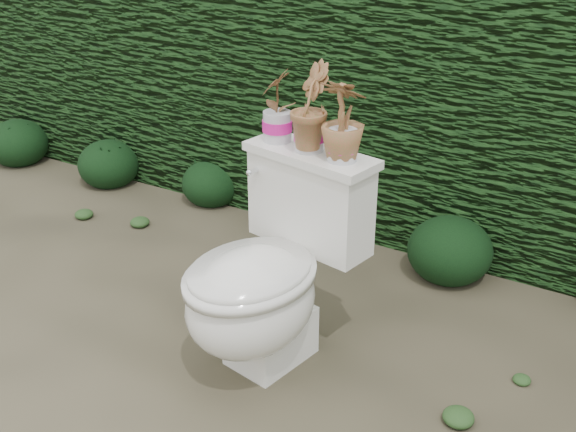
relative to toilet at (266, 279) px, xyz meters
The scene contains 11 objects.
ground 0.36m from the toilet, 84.09° to the right, with size 60.00×60.00×0.00m, color brown.
hedge 1.61m from the toilet, 89.82° to the left, with size 8.00×1.00×1.60m, color #1C4216.
toilet is the anchor object (origin of this frame).
potted_plant_left 0.62m from the toilet, 113.12° to the left, with size 0.14×0.09×0.26m, color #2F7324.
potted_plant_center 0.62m from the toilet, 81.40° to the left, with size 0.17×0.13×0.30m, color #2F7324.
potted_plant_right 0.62m from the toilet, 49.43° to the left, with size 0.15×0.15×0.27m, color #2F7324.
liriope_clump_0 2.61m from the toilet, 159.11° to the left, with size 0.37×0.37×0.30m, color black.
liriope_clump_1 1.97m from the toilet, 150.43° to the left, with size 0.36×0.36×0.29m, color black.
liriope_clump_2 1.50m from the toilet, 134.20° to the left, with size 0.33×0.33×0.26m, color black.
liriope_clump_3 1.12m from the toilet, 109.75° to the left, with size 0.39×0.39×0.31m, color black.
liriope_clump_4 1.05m from the toilet, 68.78° to the left, with size 0.38×0.38×0.31m, color black.
Camera 1 is at (1.19, -1.82, 1.69)m, focal length 45.00 mm.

